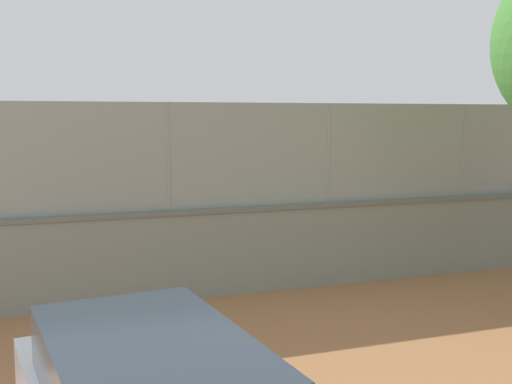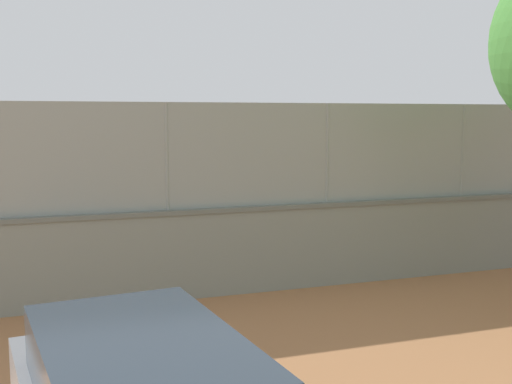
{
  "view_description": "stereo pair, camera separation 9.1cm",
  "coord_description": "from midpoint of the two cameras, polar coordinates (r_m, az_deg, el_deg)",
  "views": [
    {
      "loc": [
        5.6,
        23.23,
        3.33
      ],
      "look_at": [
        -0.77,
        6.65,
        1.16
      ],
      "focal_mm": 43.84,
      "sensor_mm": 36.0,
      "label": 1
    },
    {
      "loc": [
        5.51,
        23.26,
        3.33
      ],
      "look_at": [
        -0.77,
        6.65,
        1.16
      ],
      "focal_mm": 43.84,
      "sensor_mm": 36.0,
      "label": 2
    }
  ],
  "objects": [
    {
      "name": "player_baseline_waiting",
      "position": [
        21.53,
        -17.94,
        0.06
      ],
      "size": [
        1.22,
        0.69,
        1.48
      ],
      "color": "navy",
      "rests_on": "ground_plane"
    },
    {
      "name": "fence_panel_on_wall",
      "position": [
        13.05,
        12.68,
        3.63
      ],
      "size": [
        22.17,
        0.69,
        1.93
      ],
      "color": "gray",
      "rests_on": "perimeter_wall"
    },
    {
      "name": "player_foreground_swinging",
      "position": [
        23.19,
        6.68,
        0.93
      ],
      "size": [
        1.16,
        0.71,
        1.55
      ],
      "color": "black",
      "rests_on": "ground_plane"
    },
    {
      "name": "ground_plane",
      "position": [
        24.13,
        -7.5,
        -1.02
      ],
      "size": [
        260.0,
        260.0,
        0.0
      ],
      "primitive_type": "plane",
      "color": "#A36B42"
    },
    {
      "name": "perimeter_wall",
      "position": [
        13.27,
        12.48,
        -4.07
      ],
      "size": [
        22.56,
        1.06,
        1.65
      ],
      "color": "gray",
      "rests_on": "ground_plane"
    },
    {
      "name": "sports_ball",
      "position": [
        19.16,
        -17.87,
        -3.14
      ],
      "size": [
        0.16,
        0.16,
        0.16
      ],
      "primitive_type": "sphere",
      "color": "white",
      "rests_on": "ground_plane"
    }
  ]
}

